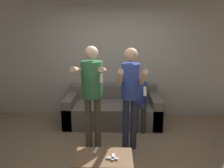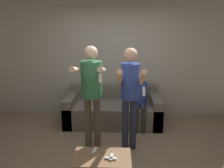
# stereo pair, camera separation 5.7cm
# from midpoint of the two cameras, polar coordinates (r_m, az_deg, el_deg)

# --- Properties ---
(ground_plane) EXTENTS (14.00, 14.00, 0.00)m
(ground_plane) POSITION_cam_midpoint_polar(r_m,az_deg,el_deg) (3.59, 0.39, -19.55)
(ground_plane) COLOR #937A5B
(wall_back) EXTENTS (6.40, 0.06, 2.70)m
(wall_back) POSITION_cam_midpoint_polar(r_m,az_deg,el_deg) (5.01, 1.14, 6.68)
(wall_back) COLOR #B7B2A8
(wall_back) RESTS_ON ground_plane
(couch) EXTENTS (2.00, 0.93, 0.76)m
(couch) POSITION_cam_midpoint_polar(r_m,az_deg,el_deg) (4.79, 0.60, -6.97)
(couch) COLOR slate
(couch) RESTS_ON ground_plane
(person_standing_left) EXTENTS (0.46, 0.76, 1.74)m
(person_standing_left) POSITION_cam_midpoint_polar(r_m,az_deg,el_deg) (3.53, -4.89, -0.45)
(person_standing_left) COLOR brown
(person_standing_left) RESTS_ON ground_plane
(person_standing_right) EXTENTS (0.41, 0.71, 1.72)m
(person_standing_right) POSITION_cam_midpoint_polar(r_m,az_deg,el_deg) (3.51, 5.18, -1.26)
(person_standing_right) COLOR #282D47
(person_standing_right) RESTS_ON ground_plane
(person_seated) EXTENTS (0.33, 0.54, 1.19)m
(person_seated) POSITION_cam_midpoint_polar(r_m,az_deg,el_deg) (4.48, 7.47, -3.36)
(person_seated) COLOR #383838
(person_seated) RESTS_ON ground_plane
(coffee_table) EXTENTS (0.76, 0.47, 0.36)m
(coffee_table) POSITION_cam_midpoint_polar(r_m,az_deg,el_deg) (3.05, -2.05, -19.10)
(coffee_table) COLOR #846042
(coffee_table) RESTS_ON ground_plane
(remote_near) EXTENTS (0.15, 0.06, 0.02)m
(remote_near) POSITION_cam_midpoint_polar(r_m,az_deg,el_deg) (2.96, 0.27, -18.89)
(remote_near) COLOR white
(remote_near) RESTS_ON coffee_table
(remote_mid) EXTENTS (0.05, 0.15, 0.02)m
(remote_mid) POSITION_cam_midpoint_polar(r_m,az_deg,el_deg) (2.99, 0.44, -18.58)
(remote_mid) COLOR white
(remote_mid) RESTS_ON coffee_table
(remote_far) EXTENTS (0.06, 0.15, 0.02)m
(remote_far) POSITION_cam_midpoint_polar(r_m,az_deg,el_deg) (3.13, -4.02, -16.94)
(remote_far) COLOR white
(remote_far) RESTS_ON coffee_table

